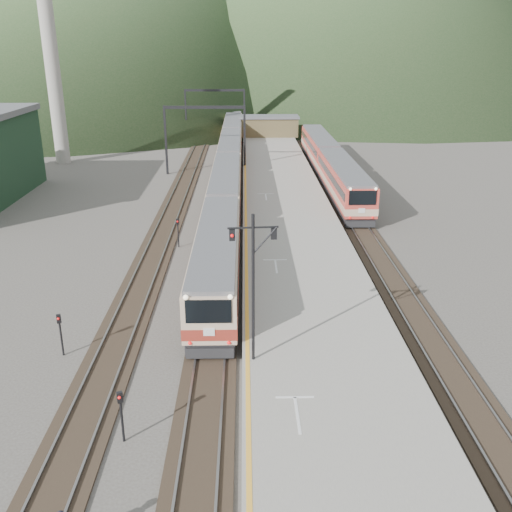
{
  "coord_description": "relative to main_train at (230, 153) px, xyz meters",
  "views": [
    {
      "loc": [
        1.77,
        -12.88,
        14.84
      ],
      "look_at": [
        2.47,
        21.31,
        2.0
      ],
      "focal_mm": 40.0,
      "sensor_mm": 36.0,
      "label": 1
    }
  ],
  "objects": [
    {
      "name": "short_signal_a",
      "position": [
        -3.09,
        -52.25,
        -0.42
      ],
      "size": [
        0.27,
        0.24,
        2.27
      ],
      "color": "black",
      "rests_on": "ground"
    },
    {
      "name": "station_shed",
      "position": [
        5.6,
        19.93,
        0.69
      ],
      "size": [
        9.4,
        4.4,
        3.1
      ],
      "color": "brown",
      "rests_on": "platform"
    },
    {
      "name": "gantry_far",
      "position": [
        -2.85,
        21.93,
        3.71
      ],
      "size": [
        9.55,
        0.25,
        8.0
      ],
      "color": "black",
      "rests_on": "ground"
    },
    {
      "name": "second_train",
      "position": [
        11.5,
        -6.5,
        0.05
      ],
      "size": [
        2.78,
        37.95,
        3.4
      ],
      "color": "#C03E33",
      "rests_on": "track_second"
    },
    {
      "name": "signal_mast",
      "position": [
        2.12,
        -47.76,
        3.41
      ],
      "size": [
        2.2,
        0.35,
        7.03
      ],
      "color": "black",
      "rests_on": "platform"
    },
    {
      "name": "gantry_near",
      "position": [
        -2.85,
        -3.07,
        3.71
      ],
      "size": [
        9.55,
        0.25,
        8.0
      ],
      "color": "black",
      "rests_on": "ground"
    },
    {
      "name": "track_main",
      "position": [
        0.0,
        -18.07,
        -1.81
      ],
      "size": [
        2.6,
        200.0,
        0.23
      ],
      "color": "black",
      "rests_on": "ground"
    },
    {
      "name": "smokestack",
      "position": [
        -22.0,
        3.93,
        13.12
      ],
      "size": [
        1.8,
        1.8,
        30.0
      ],
      "primitive_type": "cylinder",
      "color": "#9E998E",
      "rests_on": "ground"
    },
    {
      "name": "platform",
      "position": [
        5.6,
        -20.07,
        -1.38
      ],
      "size": [
        8.0,
        100.0,
        1.0
      ],
      "primitive_type": "cube",
      "color": "gray",
      "rests_on": "ground"
    },
    {
      "name": "track_far",
      "position": [
        -5.0,
        -18.07,
        -1.81
      ],
      "size": [
        2.6,
        200.0,
        0.23
      ],
      "color": "black",
      "rests_on": "ground"
    },
    {
      "name": "short_signal_b",
      "position": [
        -3.36,
        -29.36,
        -0.42
      ],
      "size": [
        0.26,
        0.23,
        2.27
      ],
      "color": "black",
      "rests_on": "ground"
    },
    {
      "name": "main_train",
      "position": [
        0.0,
        0.0,
        0.0
      ],
      "size": [
        2.7,
        92.86,
        3.3
      ],
      "color": "tan",
      "rests_on": "track_main"
    },
    {
      "name": "short_signal_c",
      "position": [
        -7.46,
        -45.52,
        -0.42
      ],
      "size": [
        0.26,
        0.23,
        2.27
      ],
      "color": "black",
      "rests_on": "ground"
    },
    {
      "name": "track_second",
      "position": [
        11.5,
        -18.07,
        -1.81
      ],
      "size": [
        2.6,
        200.0,
        0.23
      ],
      "color": "black",
      "rests_on": "ground"
    }
  ]
}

